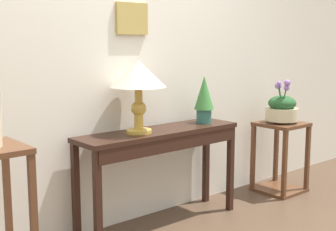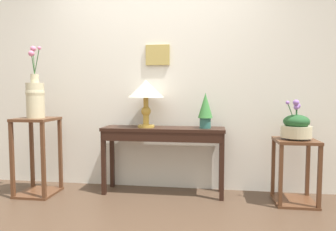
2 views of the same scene
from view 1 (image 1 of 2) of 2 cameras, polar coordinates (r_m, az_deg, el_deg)
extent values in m
cube|color=silver|center=(3.56, -5.37, 9.10)|extent=(9.00, 0.10, 2.80)
cube|color=tan|center=(3.53, -4.41, 11.70)|extent=(0.28, 0.02, 0.23)
cube|color=#93A570|center=(3.53, -4.36, 11.70)|extent=(0.22, 0.01, 0.19)
cube|color=black|center=(3.49, -1.04, -2.01)|extent=(1.34, 0.35, 0.03)
cube|color=black|center=(3.39, 0.62, -3.51)|extent=(1.28, 0.03, 0.10)
cube|color=black|center=(3.12, -8.57, -10.54)|extent=(0.04, 0.04, 0.71)
cube|color=black|center=(3.91, 7.61, -6.48)|extent=(0.04, 0.04, 0.71)
cube|color=black|center=(3.35, -11.17, -9.22)|extent=(0.04, 0.04, 0.71)
cube|color=black|center=(4.10, 4.65, -5.71)|extent=(0.04, 0.04, 0.71)
cylinder|color=gold|center=(3.37, -3.57, -1.91)|extent=(0.19, 0.19, 0.02)
cylinder|color=gold|center=(3.35, -3.59, -0.42)|extent=(0.07, 0.07, 0.15)
sphere|color=gold|center=(3.34, -3.60, 0.87)|extent=(0.11, 0.11, 0.11)
cylinder|color=gold|center=(3.33, -3.61, 2.17)|extent=(0.06, 0.06, 0.15)
cone|color=beige|center=(3.32, -3.64, 5.11)|extent=(0.40, 0.40, 0.19)
cylinder|color=#2D665B|center=(3.78, 4.40, -0.06)|extent=(0.12, 0.12, 0.11)
cone|color=#387A38|center=(3.75, 4.44, 2.81)|extent=(0.16, 0.16, 0.27)
cube|color=#56331E|center=(2.63, -16.01, -12.88)|extent=(0.04, 0.03, 0.79)
cube|color=#56331E|center=(2.94, -18.92, -10.68)|extent=(0.04, 0.04, 0.79)
cube|color=#56331E|center=(4.43, 13.66, -1.03)|extent=(0.40, 0.40, 0.03)
cube|color=#56331E|center=(4.57, 13.36, -8.77)|extent=(0.40, 0.40, 0.03)
cube|color=#56331E|center=(4.25, 14.02, -5.77)|extent=(0.04, 0.03, 0.60)
cube|color=#56331E|center=(4.54, 16.64, -4.95)|extent=(0.04, 0.03, 0.60)
cube|color=#56331E|center=(4.46, 10.32, -4.96)|extent=(0.04, 0.04, 0.60)
cube|color=#56331E|center=(4.73, 13.05, -4.24)|extent=(0.04, 0.04, 0.60)
cylinder|color=beige|center=(4.42, 13.67, -0.71)|extent=(0.13, 0.13, 0.02)
cylinder|color=beige|center=(4.41, 13.70, 0.16)|extent=(0.30, 0.30, 0.12)
ellipsoid|color=#235128|center=(4.40, 13.75, 1.48)|extent=(0.25, 0.25, 0.14)
cylinder|color=#235128|center=(4.42, 13.50, 2.24)|extent=(0.03, 0.08, 0.20)
sphere|color=#996BC1|center=(4.44, 13.28, 3.56)|extent=(0.06, 0.06, 0.06)
cylinder|color=#235128|center=(4.37, 13.99, 2.08)|extent=(0.03, 0.07, 0.19)
sphere|color=#996BC1|center=(4.33, 14.26, 3.28)|extent=(0.05, 0.05, 0.05)
cylinder|color=#235128|center=(4.36, 14.03, 2.38)|extent=(0.04, 0.08, 0.24)
sphere|color=#996BC1|center=(4.32, 14.33, 3.88)|extent=(0.06, 0.06, 0.06)
cylinder|color=#235128|center=(4.34, 13.56, 2.36)|extent=(0.11, 0.04, 0.24)
sphere|color=#996BC1|center=(4.28, 13.38, 3.84)|extent=(0.04, 0.04, 0.04)
camera|label=2|loc=(2.77, 61.15, -1.44)|focal=31.90mm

